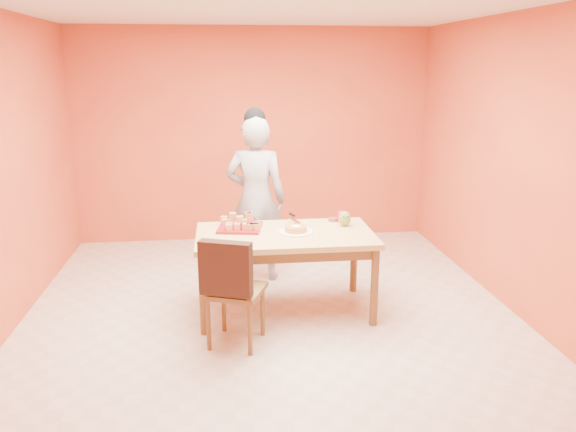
{
  "coord_description": "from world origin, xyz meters",
  "views": [
    {
      "loc": [
        -0.4,
        -4.69,
        2.23
      ],
      "look_at": [
        0.19,
        0.3,
        0.87
      ],
      "focal_mm": 35.0,
      "sensor_mm": 36.0,
      "label": 1
    }
  ],
  "objects": [
    {
      "name": "pastry_pile",
      "position": [
        -0.26,
        0.32,
        0.84
      ],
      "size": [
        0.35,
        0.35,
        0.11
      ],
      "primitive_type": null,
      "color": "tan",
      "rests_on": "pastry_platter"
    },
    {
      "name": "floor",
      "position": [
        0.0,
        0.0,
        0.0
      ],
      "size": [
        5.0,
        5.0,
        0.0
      ],
      "primitive_type": "plane",
      "color": "beige",
      "rests_on": "ground"
    },
    {
      "name": "person",
      "position": [
        -0.07,
        1.03,
        0.87
      ],
      "size": [
        0.71,
        0.54,
        1.74
      ],
      "primitive_type": "imported",
      "rotation": [
        0.0,
        0.0,
        2.93
      ],
      "color": "#98989B",
      "rests_on": "floor"
    },
    {
      "name": "cake_server",
      "position": [
        0.25,
        0.32,
        0.82
      ],
      "size": [
        0.11,
        0.24,
        0.01
      ],
      "primitive_type": "cube",
      "rotation": [
        0.0,
        0.0,
        0.28
      ],
      "color": "silver",
      "rests_on": "sponge_cake"
    },
    {
      "name": "pastry_platter",
      "position": [
        -0.26,
        0.32,
        0.77
      ],
      "size": [
        0.45,
        0.45,
        0.02
      ],
      "primitive_type": "cube",
      "rotation": [
        0.0,
        0.0,
        -0.18
      ],
      "color": "maroon",
      "rests_on": "dining_table"
    },
    {
      "name": "wall_right",
      "position": [
        2.25,
        0.0,
        1.35
      ],
      "size": [
        0.0,
        5.0,
        5.0
      ],
      "primitive_type": "plane",
      "rotation": [
        1.57,
        0.0,
        -1.57
      ],
      "color": "#D15A30",
      "rests_on": "floor"
    },
    {
      "name": "checker_tin",
      "position": [
        0.65,
        0.49,
        0.77
      ],
      "size": [
        0.11,
        0.11,
        0.03
      ],
      "primitive_type": "cylinder",
      "rotation": [
        0.0,
        0.0,
        0.17
      ],
      "color": "#37210F",
      "rests_on": "dining_table"
    },
    {
      "name": "ceiling",
      "position": [
        0.0,
        0.0,
        2.7
      ],
      "size": [
        5.0,
        5.0,
        0.0
      ],
      "primitive_type": "plane",
      "rotation": [
        3.14,
        0.0,
        0.0
      ],
      "color": "silver",
      "rests_on": "wall_back"
    },
    {
      "name": "white_cake_plate",
      "position": [
        0.24,
        0.14,
        0.77
      ],
      "size": [
        0.34,
        0.34,
        0.01
      ],
      "primitive_type": "cylinder",
      "rotation": [
        0.0,
        0.0,
        -0.08
      ],
      "color": "white",
      "rests_on": "dining_table"
    },
    {
      "name": "magenta_glass",
      "position": [
        0.72,
        0.43,
        0.81
      ],
      "size": [
        0.09,
        0.09,
        0.1
      ],
      "primitive_type": "cylinder",
      "rotation": [
        0.0,
        0.0,
        -0.36
      ],
      "color": "#B61B5D",
      "rests_on": "dining_table"
    },
    {
      "name": "red_dinner_plate",
      "position": [
        -0.2,
        0.49,
        0.77
      ],
      "size": [
        0.27,
        0.27,
        0.01
      ],
      "primitive_type": "cylinder",
      "rotation": [
        0.0,
        0.0,
        -0.15
      ],
      "color": "maroon",
      "rests_on": "dining_table"
    },
    {
      "name": "dining_chair",
      "position": [
        -0.33,
        -0.46,
        0.49
      ],
      "size": [
        0.57,
        0.63,
        0.94
      ],
      "rotation": [
        0.0,
        0.0,
        -0.36
      ],
      "color": "brown",
      "rests_on": "floor"
    },
    {
      "name": "sponge_cake",
      "position": [
        0.24,
        0.14,
        0.79
      ],
      "size": [
        0.25,
        0.25,
        0.05
      ],
      "primitive_type": "cylinder",
      "rotation": [
        0.0,
        0.0,
        -0.27
      ],
      "color": "#C57133",
      "rests_on": "white_cake_plate"
    },
    {
      "name": "wall_back",
      "position": [
        0.0,
        2.5,
        1.35
      ],
      "size": [
        4.5,
        0.0,
        4.5
      ],
      "primitive_type": "plane",
      "rotation": [
        1.57,
        0.0,
        0.0
      ],
      "color": "#D15A30",
      "rests_on": "floor"
    },
    {
      "name": "egg_ornament",
      "position": [
        0.72,
        0.3,
        0.83
      ],
      "size": [
        0.14,
        0.13,
        0.14
      ],
      "primitive_type": "ellipsoid",
      "rotation": [
        0.0,
        0.0,
        -0.41
      ],
      "color": "olive",
      "rests_on": "dining_table"
    },
    {
      "name": "dining_table",
      "position": [
        0.14,
        0.14,
        0.67
      ],
      "size": [
        1.6,
        0.9,
        0.76
      ],
      "color": "tan",
      "rests_on": "floor"
    }
  ]
}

